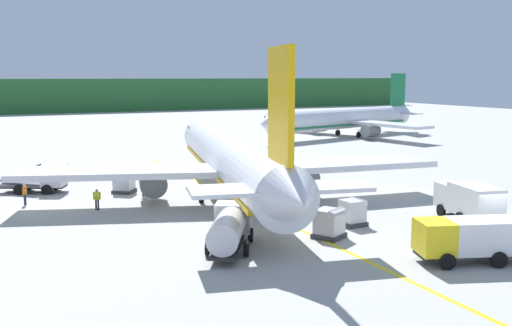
{
  "coord_description": "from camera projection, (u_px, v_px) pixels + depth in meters",
  "views": [
    {
      "loc": [
        -30.88,
        -27.46,
        10.26
      ],
      "look_at": [
        -11.93,
        12.29,
        3.73
      ],
      "focal_mm": 41.38,
      "sensor_mm": 36.0,
      "label": 1
    }
  ],
  "objects": [
    {
      "name": "ground",
      "position": [
        223.0,
        151.0,
        82.04
      ],
      "size": [
        240.0,
        320.0,
        0.2
      ],
      "primitive_type": "cube",
      "color": "#A8A8A3"
    },
    {
      "name": "crew_loader_right",
      "position": [
        97.0,
        198.0,
        45.29
      ],
      "size": [
        0.54,
        0.44,
        1.65
      ],
      "color": "#191E33",
      "rests_on": "ground"
    },
    {
      "name": "apron_guide_line",
      "position": [
        257.0,
        209.0,
        45.71
      ],
      "size": [
        0.3,
        60.0,
        0.01
      ],
      "primitive_type": "cube",
      "color": "yellow",
      "rests_on": "ground"
    },
    {
      "name": "service_truck_catering",
      "position": [
        468.0,
        200.0,
        41.81
      ],
      "size": [
        3.41,
        6.06,
        2.72
      ],
      "color": "white",
      "rests_on": "ground"
    },
    {
      "name": "service_truck_pushback",
      "position": [
        229.0,
        227.0,
        34.75
      ],
      "size": [
        4.91,
        6.59,
        2.4
      ],
      "color": "silver",
      "rests_on": "ground"
    },
    {
      "name": "service_truck_baggage",
      "position": [
        474.0,
        237.0,
        32.56
      ],
      "size": [
        6.78,
        4.21,
        2.42
      ],
      "color": "yellow",
      "rests_on": "ground"
    },
    {
      "name": "airliner_mid_apron",
      "position": [
        345.0,
        119.0,
        99.3
      ],
      "size": [
        36.95,
        30.82,
        10.7
      ],
      "color": "silver",
      "rests_on": "ground"
    },
    {
      "name": "cargo_container_far",
      "position": [
        330.0,
        224.0,
        37.52
      ],
      "size": [
        2.37,
        2.37,
        1.98
      ],
      "color": "#333338",
      "rests_on": "ground"
    },
    {
      "name": "service_truck_fuel",
      "position": [
        44.0,
        179.0,
        52.21
      ],
      "size": [
        6.01,
        4.41,
        2.52
      ],
      "color": "silver",
      "rests_on": "ground"
    },
    {
      "name": "crew_marshaller",
      "position": [
        25.0,
        193.0,
        47.24
      ],
      "size": [
        0.37,
        0.6,
        1.68
      ],
      "color": "#191E33",
      "rests_on": "ground"
    },
    {
      "name": "airliner_foreground",
      "position": [
        230.0,
        159.0,
        49.04
      ],
      "size": [
        34.4,
        41.33,
        11.9
      ],
      "color": "silver",
      "rests_on": "ground"
    },
    {
      "name": "cargo_container_near",
      "position": [
        353.0,
        213.0,
        40.7
      ],
      "size": [
        1.72,
        1.72,
        1.91
      ],
      "color": "#333338",
      "rests_on": "ground"
    },
    {
      "name": "cargo_container_mid",
      "position": [
        124.0,
        182.0,
        52.03
      ],
      "size": [
        2.42,
        2.42,
        2.1
      ],
      "color": "#333338",
      "rests_on": "ground"
    },
    {
      "name": "distant_treeline",
      "position": [
        94.0,
        95.0,
        167.95
      ],
      "size": [
        216.0,
        6.0,
        9.42
      ],
      "primitive_type": "cube",
      "color": "#28602D",
      "rests_on": "ground"
    },
    {
      "name": "crew_loader_left",
      "position": [
        144.0,
        185.0,
        50.51
      ],
      "size": [
        0.61,
        0.34,
        1.7
      ],
      "color": "#191E33",
      "rests_on": "ground"
    }
  ]
}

